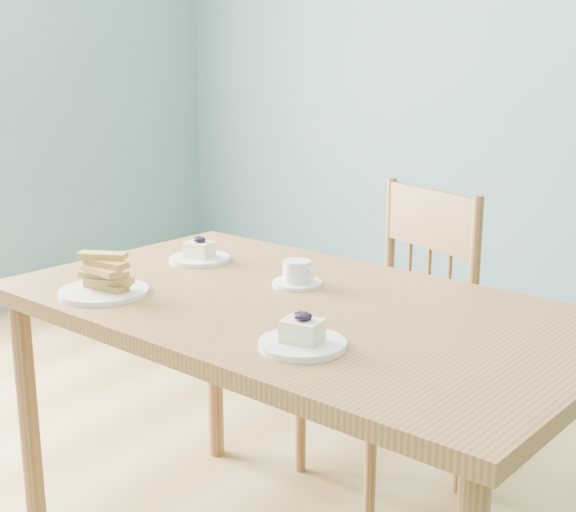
{
  "coord_description": "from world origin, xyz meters",
  "views": [
    {
      "loc": [
        1.03,
        -1.32,
        1.29
      ],
      "look_at": [
        -0.06,
        0.15,
        0.83
      ],
      "focal_mm": 50.0,
      "sensor_mm": 36.0,
      "label": 1
    }
  ],
  "objects_px": {
    "dining_table": "(298,332)",
    "biscotti_plate": "(103,281)",
    "dining_chair": "(392,337)",
    "coffee_cup": "(297,275)",
    "cheesecake_plate_far": "(200,255)",
    "cheesecake_plate_near": "(302,338)"
  },
  "relations": [
    {
      "from": "dining_table",
      "to": "cheesecake_plate_far",
      "type": "xyz_separation_m",
      "value": [
        -0.43,
        0.14,
        0.09
      ]
    },
    {
      "from": "cheesecake_plate_near",
      "to": "coffee_cup",
      "type": "relative_size",
      "value": 1.4
    },
    {
      "from": "dining_table",
      "to": "cheesecake_plate_near",
      "type": "bearing_deg",
      "value": -48.39
    },
    {
      "from": "coffee_cup",
      "to": "dining_chair",
      "type": "bearing_deg",
      "value": 96.71
    },
    {
      "from": "cheesecake_plate_near",
      "to": "cheesecake_plate_far",
      "type": "xyz_separation_m",
      "value": [
        -0.61,
        0.37,
        -0.0
      ]
    },
    {
      "from": "dining_chair",
      "to": "coffee_cup",
      "type": "xyz_separation_m",
      "value": [
        -0.01,
        -0.48,
        0.3
      ]
    },
    {
      "from": "dining_table",
      "to": "biscotti_plate",
      "type": "height_order",
      "value": "biscotti_plate"
    },
    {
      "from": "dining_chair",
      "to": "coffee_cup",
      "type": "relative_size",
      "value": 7.43
    },
    {
      "from": "dining_chair",
      "to": "biscotti_plate",
      "type": "bearing_deg",
      "value": -90.57
    },
    {
      "from": "cheesecake_plate_far",
      "to": "coffee_cup",
      "type": "xyz_separation_m",
      "value": [
        0.35,
        -0.03,
        0.01
      ]
    },
    {
      "from": "dining_chair",
      "to": "cheesecake_plate_far",
      "type": "xyz_separation_m",
      "value": [
        -0.36,
        -0.45,
        0.29
      ]
    },
    {
      "from": "cheesecake_plate_far",
      "to": "biscotti_plate",
      "type": "xyz_separation_m",
      "value": [
        0.03,
        -0.36,
        0.01
      ]
    },
    {
      "from": "dining_table",
      "to": "dining_chair",
      "type": "bearing_deg",
      "value": 101.37
    },
    {
      "from": "dining_table",
      "to": "dining_chair",
      "type": "height_order",
      "value": "dining_chair"
    },
    {
      "from": "dining_chair",
      "to": "biscotti_plate",
      "type": "xyz_separation_m",
      "value": [
        -0.33,
        -0.81,
        0.3
      ]
    },
    {
      "from": "dining_table",
      "to": "biscotti_plate",
      "type": "xyz_separation_m",
      "value": [
        -0.4,
        -0.22,
        0.1
      ]
    },
    {
      "from": "cheesecake_plate_near",
      "to": "biscotti_plate",
      "type": "relative_size",
      "value": 0.82
    },
    {
      "from": "dining_table",
      "to": "coffee_cup",
      "type": "height_order",
      "value": "coffee_cup"
    },
    {
      "from": "dining_table",
      "to": "cheesecake_plate_far",
      "type": "height_order",
      "value": "cheesecake_plate_far"
    },
    {
      "from": "dining_chair",
      "to": "cheesecake_plate_far",
      "type": "relative_size",
      "value": 5.53
    },
    {
      "from": "dining_chair",
      "to": "coffee_cup",
      "type": "height_order",
      "value": "dining_chair"
    },
    {
      "from": "dining_table",
      "to": "dining_chair",
      "type": "relative_size",
      "value": 1.58
    }
  ]
}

